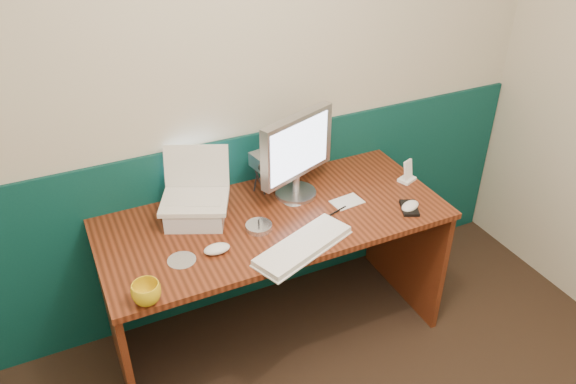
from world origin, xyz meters
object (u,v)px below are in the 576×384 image
laptop (192,180)px  keyboard (303,246)px  monitor (296,156)px  camcorder (261,172)px  mug (146,293)px  desk (275,278)px

laptop → keyboard: (0.34, -0.40, -0.20)m
laptop → monitor: size_ratio=0.69×
camcorder → keyboard: bearing=-102.4°
monitor → camcorder: (-0.14, 0.10, -0.11)m
camcorder → mug: bearing=-152.2°
laptop → camcorder: (0.36, 0.10, -0.10)m
keyboard → camcorder: camcorder is taller
keyboard → desk: bearing=71.2°
keyboard → mug: bearing=161.7°
mug → camcorder: (0.69, 0.54, 0.07)m
desk → laptop: laptop is taller
laptop → mug: laptop is taller
desk → keyboard: bearing=-87.3°
keyboard → mug: mug is taller
monitor → keyboard: 0.48m
keyboard → camcorder: 0.51m
camcorder → laptop: bearing=-174.4°
laptop → keyboard: 0.56m
monitor → mug: 0.96m
laptop → monitor: bearing=24.6°
desk → mug: bearing=-154.8°
desk → camcorder: camcorder is taller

